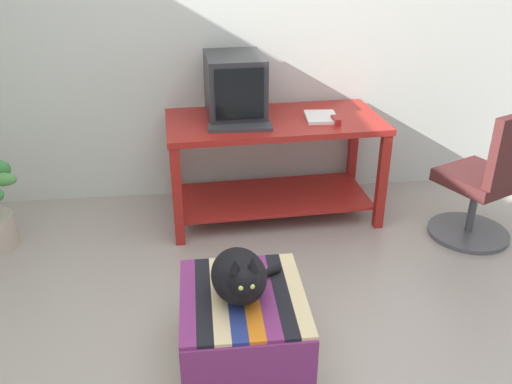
% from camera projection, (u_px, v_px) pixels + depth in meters
% --- Properties ---
extents(back_wall, '(8.00, 0.10, 2.60)m').
position_uv_depth(back_wall, '(225.00, 15.00, 3.69)').
color(back_wall, silver).
rests_on(back_wall, ground_plane).
extents(desk, '(1.45, 0.75, 0.71)m').
position_uv_depth(desk, '(274.00, 150.00, 3.68)').
color(desk, maroon).
rests_on(desk, ground_plane).
extents(tv_monitor, '(0.39, 0.49, 0.40)m').
position_uv_depth(tv_monitor, '(235.00, 87.00, 3.54)').
color(tv_monitor, '#28282B').
rests_on(tv_monitor, desk).
extents(keyboard, '(0.41, 0.17, 0.02)m').
position_uv_depth(keyboard, '(240.00, 127.00, 3.40)').
color(keyboard, '#333338').
rests_on(keyboard, desk).
extents(book, '(0.22, 0.26, 0.02)m').
position_uv_depth(book, '(321.00, 117.00, 3.57)').
color(book, white).
rests_on(book, desk).
extents(ottoman_with_blanket, '(0.56, 0.64, 0.37)m').
position_uv_depth(ottoman_with_blanket, '(243.00, 327.00, 2.52)').
color(ottoman_with_blanket, tan).
rests_on(ottoman_with_blanket, ground_plane).
extents(cat, '(0.35, 0.38, 0.28)m').
position_uv_depth(cat, '(240.00, 276.00, 2.37)').
color(cat, black).
rests_on(cat, ottoman_with_blanket).
extents(office_chair, '(0.56, 0.56, 0.89)m').
position_uv_depth(office_chair, '(485.00, 185.00, 3.41)').
color(office_chair, '#4C4C51').
rests_on(office_chair, ground_plane).
extents(stapler, '(0.04, 0.11, 0.04)m').
position_uv_depth(stapler, '(336.00, 120.00, 3.49)').
color(stapler, '#A31E1E').
rests_on(stapler, desk).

